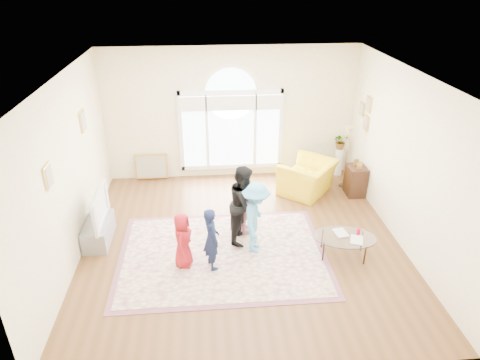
{
  "coord_description": "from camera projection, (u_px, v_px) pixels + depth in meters",
  "views": [
    {
      "loc": [
        -0.63,
        -6.8,
        4.81
      ],
      "look_at": [
        -0.02,
        0.3,
        1.2
      ],
      "focal_mm": 32.0,
      "sensor_mm": 36.0,
      "label": 1
    }
  ],
  "objects": [
    {
      "name": "child_pink",
      "position": [
        244.0,
        204.0,
        8.24
      ],
      "size": [
        0.61,
        0.84,
        1.32
      ],
      "primitive_type": "imported",
      "rotation": [
        0.0,
        0.0,
        1.99
      ],
      "color": "#CE8D9B",
      "rests_on": "area_rug"
    },
    {
      "name": "armchair",
      "position": [
        308.0,
        177.0,
        9.9
      ],
      "size": [
        1.57,
        1.59,
        0.78
      ],
      "primitive_type": "imported",
      "rotation": [
        0.0,
        0.0,
        4.01
      ],
      "color": "yellow",
      "rests_on": "ground"
    },
    {
      "name": "rug_border",
      "position": [
        223.0,
        255.0,
        7.9
      ],
      "size": [
        3.8,
        2.8,
        0.01
      ],
      "primitive_type": "cube",
      "color": "#814D5D",
      "rests_on": "ground"
    },
    {
      "name": "room_shell",
      "position": [
        232.0,
        118.0,
        10.08
      ],
      "size": [
        6.0,
        6.0,
        6.0
      ],
      "color": "#FEF1C8",
      "rests_on": "ground"
    },
    {
      "name": "leaning_picture",
      "position": [
        153.0,
        179.0,
        10.69
      ],
      "size": [
        0.8,
        0.14,
        0.62
      ],
      "primitive_type": "cube",
      "rotation": [
        -0.14,
        0.0,
        0.0
      ],
      "color": "tan",
      "rests_on": "ground"
    },
    {
      "name": "television",
      "position": [
        95.0,
        207.0,
        7.99
      ],
      "size": [
        0.17,
        1.11,
        0.64
      ],
      "color": "black",
      "rests_on": "tv_console"
    },
    {
      "name": "tv_console",
      "position": [
        99.0,
        231.0,
        8.23
      ],
      "size": [
        0.45,
        1.0,
        0.42
      ],
      "primitive_type": "cube",
      "color": "gray",
      "rests_on": "ground"
    },
    {
      "name": "coffee_table",
      "position": [
        344.0,
        237.0,
        7.71
      ],
      "size": [
        1.27,
        0.95,
        0.54
      ],
      "rotation": [
        0.0,
        0.0,
        -0.2
      ],
      "color": "silver",
      "rests_on": "ground"
    },
    {
      "name": "ground",
      "position": [
        242.0,
        242.0,
        8.27
      ],
      "size": [
        6.0,
        6.0,
        0.0
      ],
      "primitive_type": "plane",
      "color": "brown",
      "rests_on": "ground"
    },
    {
      "name": "child_black",
      "position": [
        244.0,
        204.0,
        8.0
      ],
      "size": [
        0.81,
        0.91,
        1.54
      ],
      "primitive_type": "imported",
      "rotation": [
        0.0,
        0.0,
        1.21
      ],
      "color": "black",
      "rests_on": "area_rug"
    },
    {
      "name": "side_cabinet",
      "position": [
        355.0,
        181.0,
        9.84
      ],
      "size": [
        0.4,
        0.5,
        0.7
      ],
      "primitive_type": "cube",
      "color": "black",
      "rests_on": "ground"
    },
    {
      "name": "area_rug",
      "position": [
        223.0,
        254.0,
        7.9
      ],
      "size": [
        3.6,
        2.6,
        0.02
      ],
      "primitive_type": "cube",
      "color": "beige",
      "rests_on": "ground"
    },
    {
      "name": "floor_lamp",
      "position": [
        349.0,
        136.0,
        9.79
      ],
      "size": [
        0.3,
        0.3,
        1.51
      ],
      "color": "black",
      "rests_on": "ground"
    },
    {
      "name": "plant_pedestal",
      "position": [
        339.0,
        162.0,
        10.79
      ],
      "size": [
        0.2,
        0.2,
        0.7
      ],
      "primitive_type": "cylinder",
      "color": "white",
      "rests_on": "ground"
    },
    {
      "name": "child_red",
      "position": [
        183.0,
        240.0,
        7.4
      ],
      "size": [
        0.41,
        0.55,
        1.03
      ],
      "primitive_type": "imported",
      "rotation": [
        0.0,
        0.0,
        1.4
      ],
      "color": "maroon",
      "rests_on": "area_rug"
    },
    {
      "name": "child_navy",
      "position": [
        211.0,
        239.0,
        7.32
      ],
      "size": [
        0.39,
        0.49,
        1.17
      ],
      "primitive_type": "imported",
      "rotation": [
        0.0,
        0.0,
        1.87
      ],
      "color": "#121B3D",
      "rests_on": "area_rug"
    },
    {
      "name": "potted_plant",
      "position": [
        341.0,
        141.0,
        10.54
      ],
      "size": [
        0.39,
        0.35,
        0.41
      ],
      "primitive_type": "imported",
      "rotation": [
        0.0,
        0.0,
        0.08
      ],
      "color": "#33722D",
      "rests_on": "plant_pedestal"
    },
    {
      "name": "child_blue",
      "position": [
        256.0,
        218.0,
        7.73
      ],
      "size": [
        0.68,
        0.97,
        1.37
      ],
      "primitive_type": "imported",
      "rotation": [
        0.0,
        0.0,
        1.36
      ],
      "color": "#4FA1D1",
      "rests_on": "area_rug"
    }
  ]
}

